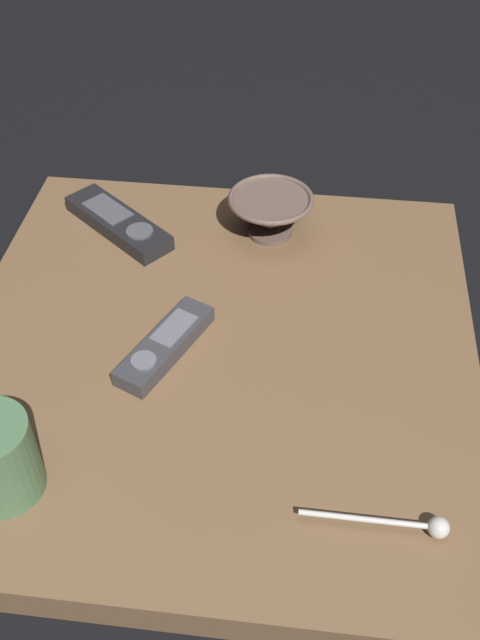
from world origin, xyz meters
TOP-DOWN VIEW (x-y plane):
  - ground_plane at (0.00, 0.00)m, footprint 6.00×6.00m
  - table at (0.00, 0.00)m, footprint 0.64×0.68m
  - cereal_bowl at (-0.05, -0.23)m, footprint 0.12×0.12m
  - teaspoon at (-0.23, 0.23)m, footprint 0.15×0.02m
  - tv_remote_near at (0.06, 0.02)m, footprint 0.10×0.16m
  - tv_remote_far at (0.17, -0.22)m, footprint 0.18×0.16m

SIDE VIEW (x-z plane):
  - ground_plane at x=0.00m, z-range 0.00..0.00m
  - table at x=0.00m, z-range 0.00..0.04m
  - teaspoon at x=-0.23m, z-range 0.04..0.07m
  - tv_remote_near at x=0.06m, z-range 0.04..0.07m
  - tv_remote_far at x=0.17m, z-range 0.04..0.07m
  - cereal_bowl at x=-0.05m, z-range 0.05..0.11m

